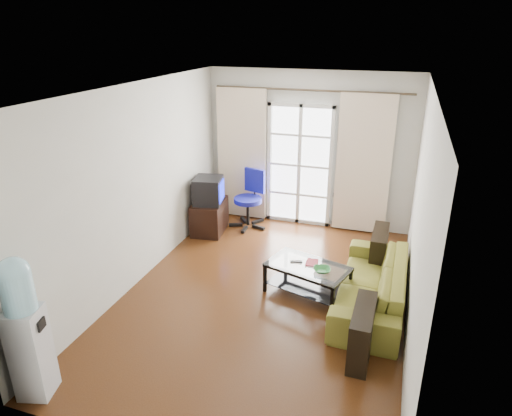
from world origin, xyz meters
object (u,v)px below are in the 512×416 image
(sofa, at_px, (372,284))
(tv_stand, at_px, (210,216))
(coffee_table, at_px, (307,276))
(water_cooler, at_px, (25,326))
(task_chair, at_px, (249,210))
(crt_tv, at_px, (207,190))

(sofa, distance_m, tv_stand, 3.23)
(sofa, relative_size, coffee_table, 1.74)
(coffee_table, height_order, water_cooler, water_cooler)
(sofa, bearing_deg, tv_stand, -116.00)
(sofa, xyz_separation_m, task_chair, (-2.30, 1.88, 0.00))
(crt_tv, xyz_separation_m, task_chair, (0.58, 0.48, -0.47))
(sofa, bearing_deg, task_chair, -128.49)
(sofa, height_order, tv_stand, sofa)
(sofa, relative_size, task_chair, 2.02)
(crt_tv, bearing_deg, sofa, -36.96)
(coffee_table, distance_m, tv_stand, 2.52)
(tv_stand, distance_m, task_chair, 0.72)
(sofa, distance_m, coffee_table, 0.83)
(water_cooler, bearing_deg, crt_tv, 74.13)
(crt_tv, height_order, task_chair, task_chair)
(task_chair, bearing_deg, sofa, -24.16)
(crt_tv, relative_size, task_chair, 0.55)
(tv_stand, bearing_deg, water_cooler, -98.55)
(sofa, height_order, task_chair, task_chair)
(coffee_table, distance_m, crt_tv, 2.54)
(tv_stand, height_order, task_chair, task_chair)
(sofa, bearing_deg, water_cooler, -48.14)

